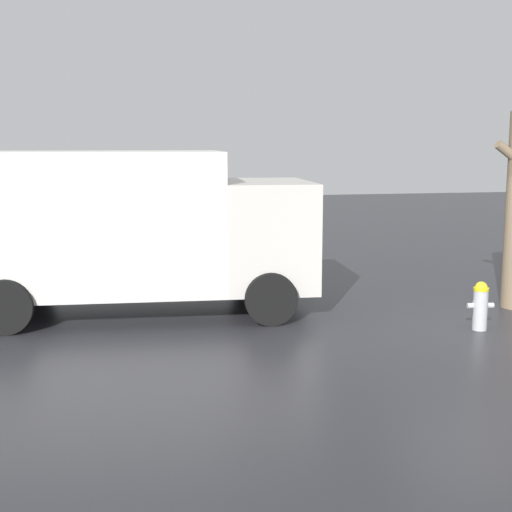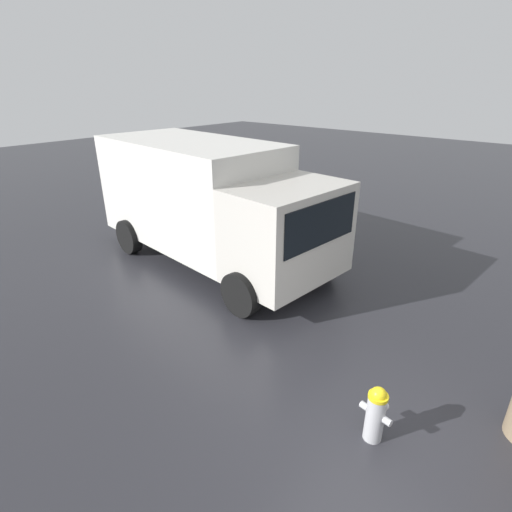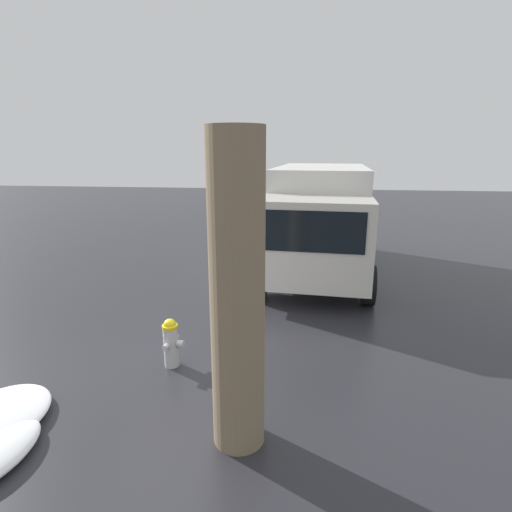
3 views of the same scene
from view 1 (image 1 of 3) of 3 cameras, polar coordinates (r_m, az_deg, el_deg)
ground_plane at (r=12.45m, az=17.42°, el=-5.65°), size 60.00×60.00×0.00m
fire_hydrant at (r=12.35m, az=17.51°, el=-3.77°), size 0.45×0.35×0.81m
delivery_truck at (r=13.02m, az=-10.46°, el=2.43°), size 6.62×3.15×2.92m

